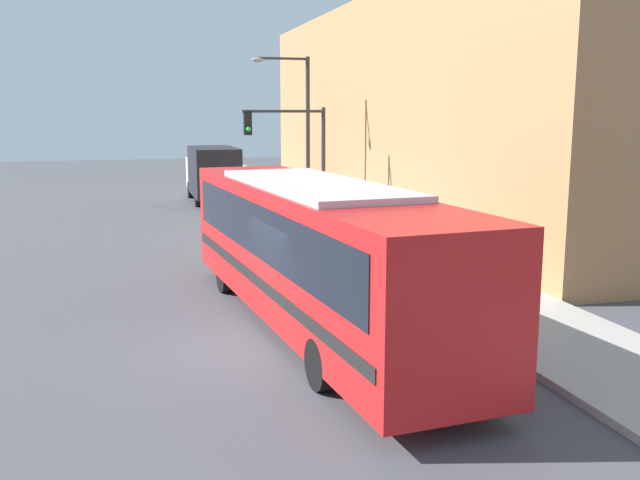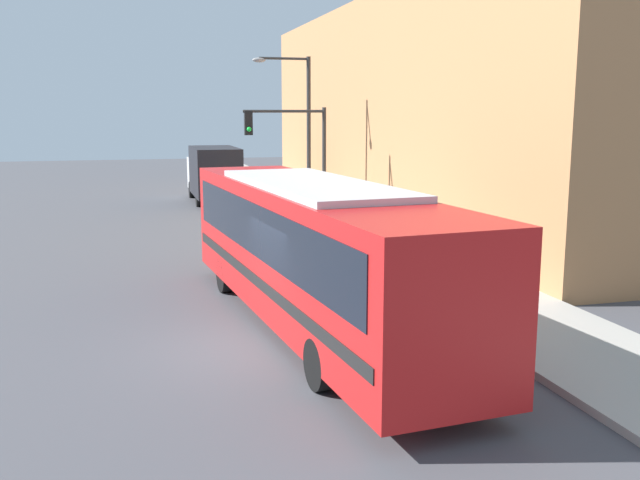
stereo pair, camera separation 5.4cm
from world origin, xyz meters
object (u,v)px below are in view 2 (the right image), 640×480
Objects in this scene: delivery_truck at (213,172)px; street_lamp at (301,123)px; traffic_light_pole at (295,145)px; city_bus at (312,245)px; fire_hydrant at (389,253)px.

street_lamp is (2.94, -7.39, 2.65)m from delivery_truck.
traffic_light_pole is 3.09m from street_lamp.
city_bus is at bearing -102.99° from street_lamp.
fire_hydrant is at bearing 48.02° from city_bus.
traffic_light_pole is (2.60, 12.61, 1.56)m from city_bus.
traffic_light_pole is at bearing 73.23° from city_bus.
traffic_light_pole reaches higher than fire_hydrant.
city_bus reaches higher than delivery_truck.
city_bus is 1.85× the size of delivery_truck.
street_lamp reaches higher than traffic_light_pole.
city_bus is 16.02m from street_lamp.
fire_hydrant is 11.20m from street_lamp.
delivery_truck is at bearing 100.99° from traffic_light_pole.
city_bus is 15.46× the size of fire_hydrant.
street_lamp is at bearing 90.46° from fire_hydrant.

